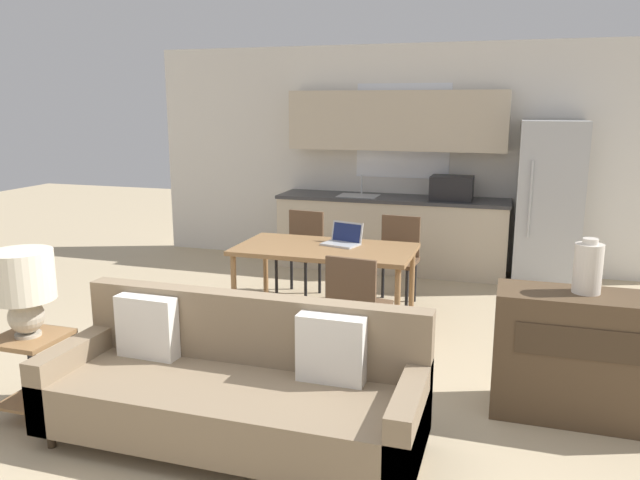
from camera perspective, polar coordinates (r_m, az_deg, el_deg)
ground_plane at (r=3.91m, az=-6.50°, el=-18.42°), size 20.00×20.00×0.00m
wall_back at (r=7.84m, az=7.17°, el=7.57°), size 6.40×0.07×2.70m
kitchen_counter at (r=7.60m, az=6.76°, el=3.55°), size 2.77×0.65×2.15m
refrigerator at (r=7.38m, az=20.17°, el=3.13°), size 0.69×0.73×1.82m
dining_table at (r=5.68m, az=0.46°, el=-1.23°), size 1.61×0.87×0.72m
couch at (r=3.86m, az=-7.64°, el=-13.32°), size 2.25×0.80×0.85m
side_table at (r=4.46m, az=-24.81°, el=-10.22°), size 0.41×0.41×0.56m
table_lamp at (r=4.30m, az=-25.53°, el=-3.62°), size 0.39×0.39×0.55m
credenza at (r=4.40m, az=23.96°, el=-9.84°), size 1.26×0.44×0.83m
vase at (r=4.24m, az=23.30°, el=-2.33°), size 0.17×0.17×0.35m
dining_chair_near_right at (r=4.82m, az=3.33°, el=-5.76°), size 0.47×0.47×0.88m
dining_chair_far_left at (r=6.60m, az=-1.74°, el=-0.76°), size 0.47×0.47×0.88m
dining_chair_far_right at (r=6.35m, az=7.05°, el=-1.38°), size 0.45×0.45×0.88m
laptop at (r=5.78m, az=2.15°, el=0.09°), size 0.38×0.33×0.20m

